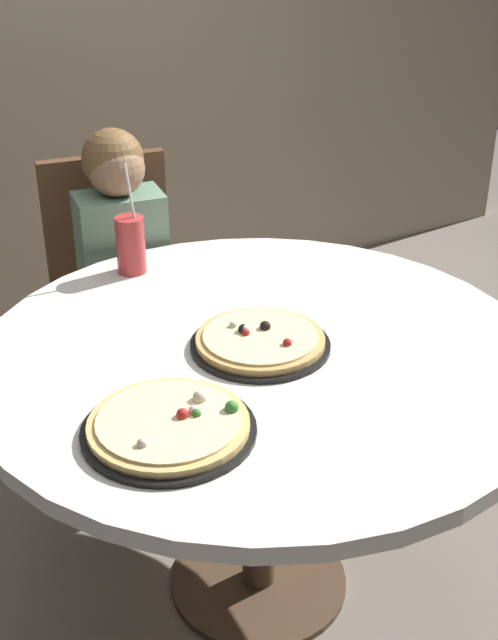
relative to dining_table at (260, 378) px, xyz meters
The scene contains 7 objects.
ground_plane 0.66m from the dining_table, ahead, with size 8.00×8.00×0.00m, color slate.
dining_table is the anchor object (origin of this frame).
chair_wooden 0.90m from the dining_table, 88.94° to the left, with size 0.47×0.47×0.95m.
diner_child 0.73m from the dining_table, 91.10° to the left, with size 0.32×0.43×1.08m.
pizza_veggie 0.10m from the dining_table, 152.65° to the left, with size 0.33×0.33×0.05m.
pizza_cheese 0.40m from the dining_table, 150.27° to the right, with size 0.35×0.35×0.05m.
soda_cup 0.58m from the dining_table, 97.71° to the left, with size 0.08×0.08×0.31m.
Camera 1 is at (-0.93, -1.45, 1.74)m, focal length 47.67 mm.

